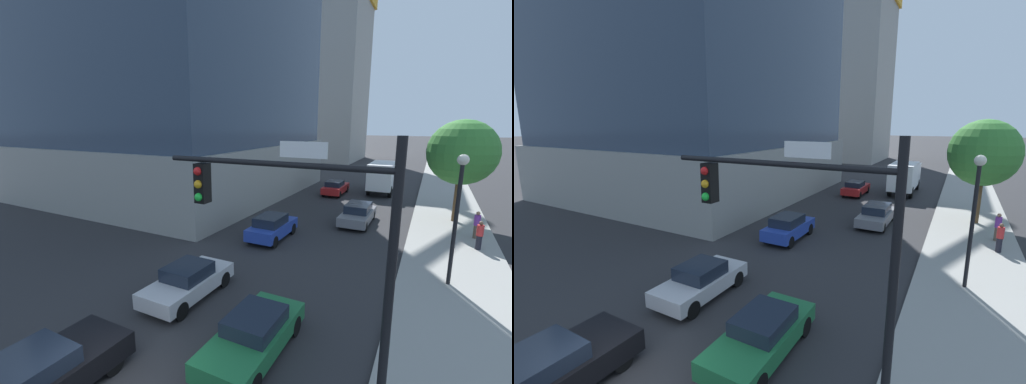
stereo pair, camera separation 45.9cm
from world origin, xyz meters
The scene contains 14 objects.
sidewalk centered at (7.97, 20.00, 0.07)m, with size 4.71×120.00×0.15m, color gray.
construction_building centered at (-12.55, 59.95, 17.02)m, with size 13.96×23.59×38.70m.
traffic_light_pole centered at (4.02, 2.22, 4.60)m, with size 5.80×0.48×6.56m.
street_lamp centered at (7.63, 10.90, 3.82)m, with size 0.44×0.44×5.58m.
street_tree centered at (8.28, 21.96, 4.99)m, with size 4.43×4.43×7.07m.
car_green centered at (2.25, 3.22, 0.66)m, with size 1.74×4.30×1.31m.
car_red centered at (-1.71, 27.64, 0.71)m, with size 1.74×4.44×1.41m.
car_silver centered at (-1.71, 4.99, 0.69)m, with size 1.76×4.14×1.39m.
car_gray centered at (2.25, 18.65, 0.71)m, with size 1.83×4.68×1.41m.
car_black centered at (-1.71, -0.98, 0.69)m, with size 1.92×4.56×1.38m.
car_blue centered at (-1.71, 12.90, 0.77)m, with size 1.75×4.06×1.51m.
box_truck centered at (2.25, 30.97, 1.79)m, with size 2.24×7.08×3.12m.
pedestrian_purple_shirt centered at (9.25, 18.36, 0.99)m, with size 0.34×0.34×1.66m.
pedestrian_red_shirt centered at (9.20, 16.27, 0.96)m, with size 0.34×0.34×1.60m.
Camera 1 is at (6.56, -4.79, 6.94)m, focal length 23.52 mm.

